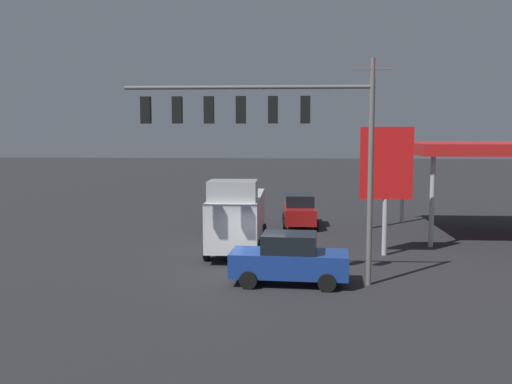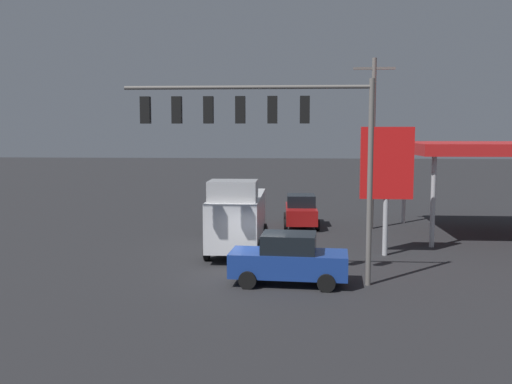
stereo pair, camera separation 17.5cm
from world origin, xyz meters
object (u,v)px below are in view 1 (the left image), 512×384
Objects in this scene: sedan_far at (289,259)px; sedan_waiting at (300,211)px; pickup_parked at (228,211)px; price_sign at (386,167)px; traffic_signal_assembly at (263,124)px; delivery_truck at (237,216)px; utility_pole at (371,140)px.

sedan_far and sedan_waiting have the same top height.
price_sign is at bearing 48.80° from pickup_parked.
traffic_signal_assembly reaches higher than pickup_parked.
delivery_truck is at bearing -62.19° from sedan_far.
sedan_far is (4.40, 5.30, -3.15)m from price_sign.
sedan_far is 13.18m from sedan_waiting.
pickup_parked is 0.78× the size of delivery_truck.
sedan_waiting is at bearing -88.49° from sedan_far.
utility_pole is at bearing -114.49° from traffic_signal_assembly.
sedan_waiting is 0.65× the size of delivery_truck.
sedan_waiting is 8.09m from delivery_truck.
utility_pole is at bearing 133.60° from delivery_truck.
pickup_parked is 1.17× the size of sedan_far.
utility_pole is at bearing 81.35° from sedan_waiting.
delivery_truck is at bearing -75.06° from traffic_signal_assembly.
utility_pole is at bearing -106.45° from sedan_far.
price_sign is 7.58m from sedan_far.
price_sign reaches higher than sedan_far.
traffic_signal_assembly is 1.36× the size of delivery_truck.
price_sign is 7.34m from delivery_truck.
traffic_signal_assembly is at bearing 0.48° from sedan_far.
utility_pole is 10.63m from delivery_truck.
delivery_truck reaches higher than sedan_waiting.
price_sign is 10.67m from pickup_parked.
traffic_signal_assembly is 14.13m from sedan_waiting.
traffic_signal_assembly is at bearing 65.51° from utility_pole.
sedan_waiting is at bearing 157.27° from delivery_truck.
pickup_parked is 4.45m from sedan_waiting.
traffic_signal_assembly is 2.04× the size of sedan_far.
sedan_far is 6.30m from delivery_truck.
traffic_signal_assembly is at bearing 44.06° from price_sign.
pickup_parked is at bearing -72.05° from sedan_waiting.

